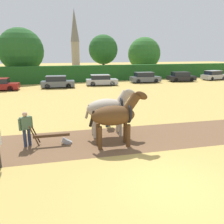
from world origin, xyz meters
TOP-DOWN VIEW (x-y plane):
  - ground_plane at (0.00, 0.00)m, footprint 240.00×240.00m
  - plowed_furrow_strip at (-5.01, 4.85)m, footprint 30.74×7.68m
  - hedgerow at (0.00, 28.63)m, footprint 72.25×1.64m
  - tree_left at (-4.48, 32.52)m, footprint 6.78×6.78m
  - tree_center_left at (8.97, 32.84)m, footprint 5.09×5.09m
  - tree_center at (18.29, 34.92)m, footprint 6.44×6.44m
  - church_spire at (11.38, 68.23)m, footprint 2.82×2.82m
  - draft_horse_lead_left at (-0.44, 3.50)m, footprint 2.68×1.17m
  - draft_horse_lead_right at (-0.26, 4.89)m, footprint 2.64×1.29m
  - plow at (-2.97, 4.56)m, footprint 1.82×0.58m
  - farmer_at_plow at (-4.14, 4.86)m, footprint 0.58×0.39m
  - farmer_beside_team at (0.16, 6.25)m, footprint 0.51×0.45m
  - parked_car_center at (-0.46, 23.11)m, footprint 4.28×2.43m
  - parked_car_center_right at (5.43, 23.38)m, footprint 4.48×2.54m
  - parked_car_right at (12.48, 23.96)m, footprint 4.65×2.28m
  - parked_car_far_right at (18.59, 23.35)m, footprint 4.46×2.53m
  - parked_car_end_right at (25.21, 23.37)m, footprint 4.60×2.22m

SIDE VIEW (x-z plane):
  - ground_plane at x=0.00m, z-range 0.00..0.00m
  - plowed_furrow_strip at x=-5.01m, z-range 0.00..0.01m
  - plow at x=-2.97m, z-range -0.24..0.89m
  - parked_car_center_right at x=5.43m, z-range -0.02..1.41m
  - parked_car_center at x=-0.46m, z-range -0.03..1.47m
  - parked_car_far_right at x=18.59m, z-range -0.02..1.46m
  - parked_car_end_right at x=25.21m, z-range -0.04..1.50m
  - parked_car_right at x=12.48m, z-range -0.03..1.53m
  - farmer_at_plow at x=-4.14m, z-range 0.12..1.69m
  - farmer_beside_team at x=0.16m, z-range 0.12..1.69m
  - hedgerow at x=0.00m, z-range 0.00..2.47m
  - draft_horse_lead_right at x=-0.26m, z-range 0.19..2.60m
  - draft_horse_lead_left at x=-0.44m, z-range 0.16..2.66m
  - tree_center at x=18.29m, z-range 0.53..8.04m
  - tree_left at x=-4.48m, z-range 0.65..8.73m
  - tree_center_left at x=8.97m, z-range 1.20..8.71m
  - church_spire at x=11.38m, z-range 0.43..18.76m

